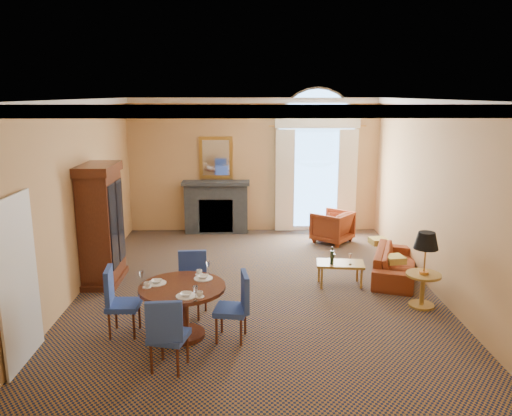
{
  "coord_description": "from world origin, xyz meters",
  "views": [
    {
      "loc": [
        -0.16,
        -8.16,
        3.29
      ],
      "look_at": [
        0.0,
        0.5,
        1.3
      ],
      "focal_mm": 35.0,
      "sensor_mm": 36.0,
      "label": 1
    }
  ],
  "objects_px": {
    "armoire": "(101,226)",
    "sofa": "(395,264)",
    "coffee_table": "(340,264)",
    "side_table": "(425,260)",
    "armchair": "(332,227)",
    "dining_table": "(183,299)"
  },
  "relations": [
    {
      "from": "dining_table",
      "to": "sofa",
      "type": "xyz_separation_m",
      "value": [
        3.6,
        2.23,
        -0.29
      ]
    },
    {
      "from": "sofa",
      "to": "coffee_table",
      "type": "height_order",
      "value": "coffee_table"
    },
    {
      "from": "coffee_table",
      "to": "side_table",
      "type": "bearing_deg",
      "value": -31.5
    },
    {
      "from": "sofa",
      "to": "side_table",
      "type": "bearing_deg",
      "value": -158.38
    },
    {
      "from": "dining_table",
      "to": "armchair",
      "type": "distance_m",
      "value": 5.28
    },
    {
      "from": "armchair",
      "to": "side_table",
      "type": "distance_m",
      "value": 3.65
    },
    {
      "from": "armoire",
      "to": "side_table",
      "type": "distance_m",
      "value": 5.46
    },
    {
      "from": "dining_table",
      "to": "sofa",
      "type": "height_order",
      "value": "dining_table"
    },
    {
      "from": "side_table",
      "to": "coffee_table",
      "type": "bearing_deg",
      "value": 141.46
    },
    {
      "from": "dining_table",
      "to": "armchair",
      "type": "bearing_deg",
      "value": 57.86
    },
    {
      "from": "armoire",
      "to": "armchair",
      "type": "height_order",
      "value": "armoire"
    },
    {
      "from": "coffee_table",
      "to": "sofa",
      "type": "bearing_deg",
      "value": 26.28
    },
    {
      "from": "armoire",
      "to": "dining_table",
      "type": "xyz_separation_m",
      "value": [
        1.67,
        -2.12,
        -0.47
      ]
    },
    {
      "from": "armoire",
      "to": "side_table",
      "type": "relative_size",
      "value": 1.78
    },
    {
      "from": "armoire",
      "to": "sofa",
      "type": "xyz_separation_m",
      "value": [
        5.27,
        0.11,
        -0.76
      ]
    },
    {
      "from": "side_table",
      "to": "dining_table",
      "type": "bearing_deg",
      "value": -165.57
    },
    {
      "from": "armchair",
      "to": "coffee_table",
      "type": "height_order",
      "value": "coffee_table"
    },
    {
      "from": "armchair",
      "to": "side_table",
      "type": "bearing_deg",
      "value": 52.99
    },
    {
      "from": "sofa",
      "to": "side_table",
      "type": "distance_m",
      "value": 1.39
    },
    {
      "from": "armchair",
      "to": "coffee_table",
      "type": "bearing_deg",
      "value": 32.99
    },
    {
      "from": "armoire",
      "to": "sofa",
      "type": "bearing_deg",
      "value": 1.18
    },
    {
      "from": "armoire",
      "to": "sofa",
      "type": "distance_m",
      "value": 5.33
    }
  ]
}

